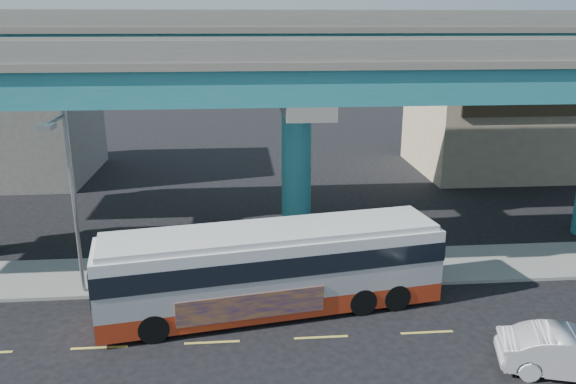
{
  "coord_description": "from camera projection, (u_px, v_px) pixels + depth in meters",
  "views": [
    {
      "loc": [
        -2.78,
        -18.35,
        11.16
      ],
      "look_at": [
        -0.86,
        4.0,
        4.33
      ],
      "focal_mm": 35.0,
      "sensor_mm": 36.0,
      "label": 1
    }
  ],
  "objects": [
    {
      "name": "ground",
      "position": [
        320.0,
        333.0,
        20.97
      ],
      "size": [
        120.0,
        120.0,
        0.0
      ],
      "primitive_type": "plane",
      "color": "black",
      "rests_on": "ground"
    },
    {
      "name": "sidewalk",
      "position": [
        304.0,
        269.0,
        26.19
      ],
      "size": [
        70.0,
        4.0,
        0.15
      ],
      "primitive_type": "cube",
      "color": "gray",
      "rests_on": "ground"
    },
    {
      "name": "lane_markings",
      "position": [
        321.0,
        337.0,
        20.68
      ],
      "size": [
        58.0,
        0.12,
        0.01
      ],
      "color": "#D8C64C",
      "rests_on": "ground"
    },
    {
      "name": "viaduct",
      "position": [
        297.0,
        65.0,
        26.98
      ],
      "size": [
        52.0,
        12.4,
        11.7
      ],
      "color": "#207279",
      "rests_on": "ground"
    },
    {
      "name": "building_beige",
      "position": [
        510.0,
        125.0,
        43.32
      ],
      "size": [
        14.0,
        10.23,
        7.0
      ],
      "color": "tan",
      "rests_on": "ground"
    },
    {
      "name": "building_concrete",
      "position": [
        3.0,
        117.0,
        40.89
      ],
      "size": [
        12.0,
        10.0,
        9.0
      ],
      "primitive_type": "cube",
      "color": "gray",
      "rests_on": "ground"
    },
    {
      "name": "transit_bus",
      "position": [
        273.0,
        266.0,
        22.16
      ],
      "size": [
        13.78,
        5.11,
        3.47
      ],
      "rotation": [
        0.0,
        0.0,
        0.17
      ],
      "color": "#A12C13",
      "rests_on": "ground"
    },
    {
      "name": "sedan",
      "position": [
        571.0,
        354.0,
        18.34
      ],
      "size": [
        4.01,
        5.42,
        1.51
      ],
      "primitive_type": "imported",
      "rotation": [
        0.0,
        0.0,
        1.29
      ],
      "color": "#ACACB1",
      "rests_on": "ground"
    },
    {
      "name": "street_lamp",
      "position": [
        67.0,
        181.0,
        21.95
      ],
      "size": [
        0.5,
        2.51,
        7.71
      ],
      "color": "gray",
      "rests_on": "sidewalk"
    },
    {
      "name": "stop_sign",
      "position": [
        437.0,
        242.0,
        24.91
      ],
      "size": [
        0.63,
        0.33,
        2.29
      ],
      "rotation": [
        0.0,
        0.0,
        0.06
      ],
      "color": "gray",
      "rests_on": "sidewalk"
    }
  ]
}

